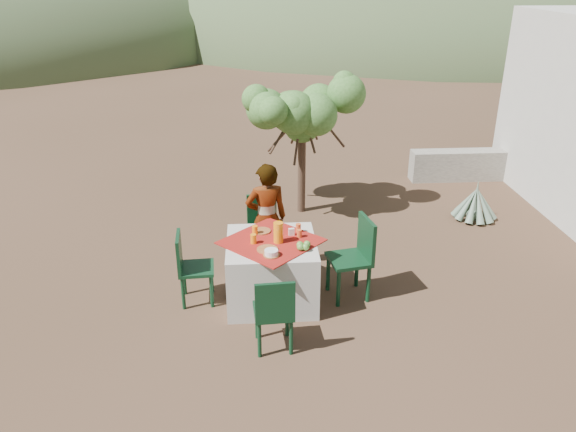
% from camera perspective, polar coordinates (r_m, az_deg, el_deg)
% --- Properties ---
extents(ground, '(160.00, 160.00, 0.00)m').
position_cam_1_polar(ground, '(7.19, 1.52, -6.21)').
color(ground, '#3E2B1C').
rests_on(ground, ground).
extents(table, '(1.30, 1.30, 0.76)m').
position_cam_1_polar(table, '(6.57, -1.68, -5.53)').
color(table, beige).
rests_on(table, ground).
extents(chair_far, '(0.47, 0.47, 0.87)m').
position_cam_1_polar(chair_far, '(7.49, -2.50, -0.76)').
color(chair_far, black).
rests_on(chair_far, ground).
extents(chair_near, '(0.42, 0.42, 0.86)m').
position_cam_1_polar(chair_near, '(5.68, -1.42, -9.62)').
color(chair_near, black).
rests_on(chair_near, ground).
extents(chair_left, '(0.42, 0.42, 0.87)m').
position_cam_1_polar(chair_left, '(6.57, -9.97, -4.92)').
color(chair_left, black).
rests_on(chair_left, ground).
extents(chair_right, '(0.54, 0.54, 0.99)m').
position_cam_1_polar(chair_right, '(6.61, 6.92, -3.87)').
color(chair_right, black).
rests_on(chair_right, ground).
extents(person, '(0.58, 0.44, 1.45)m').
position_cam_1_polar(person, '(7.05, -2.20, -0.25)').
color(person, '#8C6651').
rests_on(person, ground).
extents(shrub_tree, '(1.64, 1.61, 1.92)m').
position_cam_1_polar(shrub_tree, '(8.67, 1.82, 9.98)').
color(shrub_tree, '#472F23').
rests_on(shrub_tree, ground).
extents(agave, '(0.68, 0.69, 0.73)m').
position_cam_1_polar(agave, '(9.19, 18.49, 1.18)').
color(agave, slate).
rests_on(agave, ground).
extents(stone_wall, '(2.60, 0.35, 0.55)m').
position_cam_1_polar(stone_wall, '(10.99, 18.98, 4.96)').
color(stone_wall, gray).
rests_on(stone_wall, ground).
extents(hill_near_right, '(48.00, 48.00, 20.00)m').
position_cam_1_polar(hill_near_right, '(44.18, 13.56, 18.70)').
color(hill_near_right, '#354828').
rests_on(hill_near_right, ground).
extents(hill_far_center, '(60.00, 60.00, 24.00)m').
position_cam_1_polar(hill_far_center, '(58.40, -7.55, 20.27)').
color(hill_far_center, slate).
rests_on(hill_far_center, ground).
extents(hill_far_right, '(36.00, 36.00, 14.00)m').
position_cam_1_polar(hill_far_right, '(59.62, 26.34, 18.23)').
color(hill_far_right, slate).
rests_on(hill_far_right, ground).
extents(plate_far, '(0.21, 0.21, 0.01)m').
position_cam_1_polar(plate_far, '(6.62, -2.68, -1.53)').
color(plate_far, brown).
rests_on(plate_far, table).
extents(plate_near, '(0.24, 0.24, 0.01)m').
position_cam_1_polar(plate_near, '(6.19, -2.11, -3.41)').
color(plate_near, brown).
rests_on(plate_near, table).
extents(glass_far, '(0.07, 0.07, 0.11)m').
position_cam_1_polar(glass_far, '(6.54, -3.37, -1.44)').
color(glass_far, orange).
rests_on(glass_far, table).
extents(glass_near, '(0.07, 0.07, 0.11)m').
position_cam_1_polar(glass_near, '(6.33, -3.53, -2.33)').
color(glass_near, orange).
rests_on(glass_near, table).
extents(juice_pitcher, '(0.11, 0.11, 0.24)m').
position_cam_1_polar(juice_pitcher, '(6.31, -0.99, -1.68)').
color(juice_pitcher, orange).
rests_on(juice_pitcher, table).
extents(bowl_plate, '(0.18, 0.18, 0.01)m').
position_cam_1_polar(bowl_plate, '(6.08, -1.70, -3.98)').
color(bowl_plate, brown).
rests_on(bowl_plate, table).
extents(white_bowl, '(0.15, 0.15, 0.05)m').
position_cam_1_polar(white_bowl, '(6.06, -1.71, -3.70)').
color(white_bowl, white).
rests_on(white_bowl, bowl_plate).
extents(jar_left, '(0.06, 0.06, 0.09)m').
position_cam_1_polar(jar_left, '(6.46, 1.17, -1.78)').
color(jar_left, '#E15927').
rests_on(jar_left, table).
extents(jar_right, '(0.06, 0.06, 0.10)m').
position_cam_1_polar(jar_right, '(6.59, 1.06, -1.20)').
color(jar_right, '#E15927').
rests_on(jar_right, table).
extents(napkin_holder, '(0.07, 0.05, 0.08)m').
position_cam_1_polar(napkin_holder, '(6.51, 0.35, -1.62)').
color(napkin_holder, white).
rests_on(napkin_holder, table).
extents(fruit_cluster, '(0.16, 0.15, 0.08)m').
position_cam_1_polar(fruit_cluster, '(6.20, 1.56, -3.04)').
color(fruit_cluster, '#599335').
rests_on(fruit_cluster, table).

